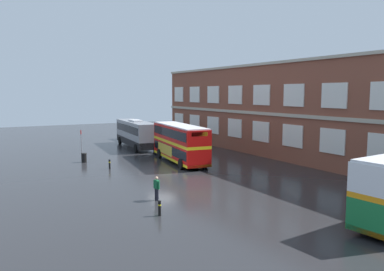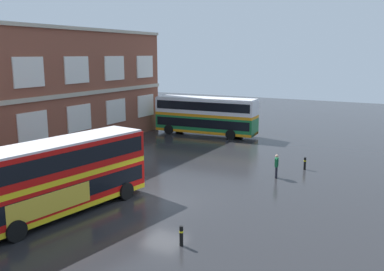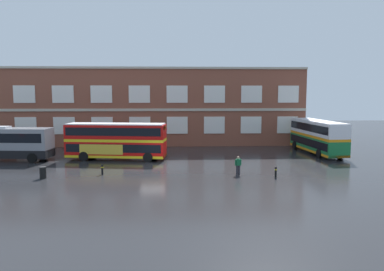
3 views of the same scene
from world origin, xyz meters
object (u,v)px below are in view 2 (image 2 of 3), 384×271
(double_decker_near, at_px, (57,176))
(safety_bollard_east, at_px, (181,236))
(waiting_passenger, at_px, (277,165))
(double_decker_middle, at_px, (206,115))
(safety_bollard_west, at_px, (305,163))

(double_decker_near, bearing_deg, safety_bollard_east, -90.54)
(waiting_passenger, bearing_deg, safety_bollard_east, 177.56)
(double_decker_middle, xyz_separation_m, safety_bollard_east, (-24.16, -11.09, -1.66))
(waiting_passenger, xyz_separation_m, safety_bollard_west, (3.15, -1.24, -0.44))
(double_decker_middle, bearing_deg, safety_bollard_west, -123.75)
(double_decker_near, xyz_separation_m, double_decker_middle, (24.09, 3.24, 0.00))
(double_decker_near, xyz_separation_m, safety_bollard_west, (15.50, -9.61, -1.66))
(double_decker_near, relative_size, safety_bollard_west, 11.84)
(double_decker_near, bearing_deg, safety_bollard_west, -31.80)
(waiting_passenger, relative_size, safety_bollard_west, 1.79)
(waiting_passenger, bearing_deg, double_decker_middle, 44.69)
(waiting_passenger, bearing_deg, double_decker_near, 145.85)
(waiting_passenger, height_order, safety_bollard_west, waiting_passenger)
(safety_bollard_west, height_order, safety_bollard_east, same)
(safety_bollard_east, bearing_deg, waiting_passenger, -2.44)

